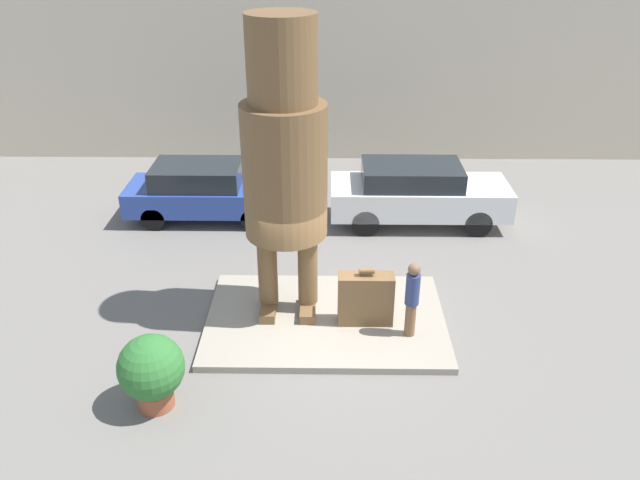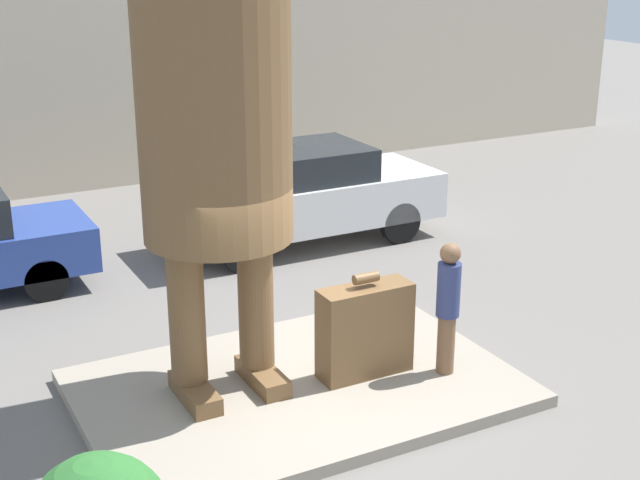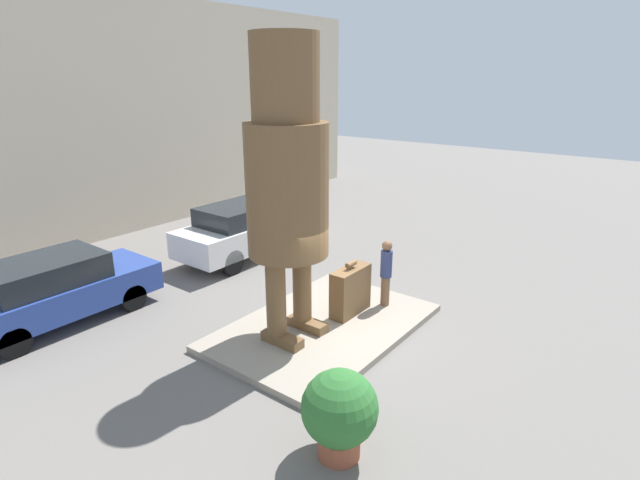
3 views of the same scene
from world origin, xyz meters
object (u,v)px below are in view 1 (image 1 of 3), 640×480
Objects in this scene: parked_car_white at (417,192)px; giant_suitcase at (366,299)px; statue_figure at (284,152)px; parked_car_blue at (204,190)px; planter_pot at (151,370)px; tourist at (412,297)px.

giant_suitcase is at bearing -108.28° from parked_car_white.
parked_car_white reaches higher than giant_suitcase.
parked_car_blue is at bearing 118.74° from statue_figure.
statue_figure reaches higher than parked_car_white.
parked_car_blue is 7.40m from planter_pot.
statue_figure is 6.08m from parked_car_white.
parked_car_white is (3.17, 4.43, -2.69)m from statue_figure.
parked_car_blue is at bearing 132.06° from tourist.
parked_car_blue is (-2.54, 4.64, -2.77)m from statue_figure.
statue_figure is at bearing 160.52° from tourist.
tourist is 1.16× the size of planter_pot.
parked_car_white reaches higher than planter_pot.
giant_suitcase is 6.54m from parked_car_blue.
statue_figure reaches higher than planter_pot.
tourist reaches higher than giant_suitcase.
tourist is at bearing -19.48° from statue_figure.
tourist is 0.34× the size of parked_car_white.
planter_pot is (-4.52, -1.89, -0.25)m from tourist.
planter_pot is at bearing -86.58° from parked_car_blue.
parked_car_blue is (-4.96, 5.50, -0.20)m from tourist.
giant_suitcase is 4.33m from planter_pot.
parked_car_white reaches higher than parked_car_blue.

